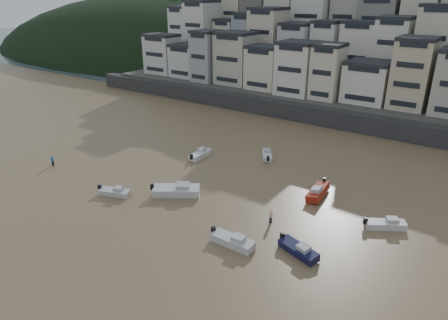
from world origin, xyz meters
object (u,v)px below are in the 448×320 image
Objects in this scene: boat_f at (200,153)px; boat_j at (114,191)px; boat_e at (318,191)px; boat_c at (176,189)px; person_blue at (52,161)px; boat_b at (298,248)px; person_pink at (271,216)px; boat_d at (386,223)px; boat_a at (233,239)px; boat_h at (267,154)px.

boat_j is at bearing 173.08° from boat_f.
boat_e is 0.87× the size of boat_c.
boat_f is 23.37m from person_blue.
boat_b is 6.53m from person_pink.
boat_j is 26.12m from boat_b.
boat_j is 21.52m from person_pink.
person_blue reaches higher than boat_e.
boat_f is 31.45m from boat_d.
boat_j is 17.31m from boat_f.
boat_e is at bearing 122.83° from boat_b.
boat_c is at bearing -175.26° from person_pink.
boat_c is 13.67m from boat_a.
boat_e is 1.25× the size of boat_h.
boat_j is 0.92× the size of boat_f.
boat_c reaches higher than person_blue.
boat_f is at bearing -100.17° from boat_e.
boat_c is 1.44× the size of boat_h.
boat_e is 14.51m from boat_h.
boat_a is at bearing -20.69° from boat_j.
boat_h is 24.29m from boat_d.
person_pink is (-5.35, 3.74, 0.17)m from boat_b.
boat_b is 12.12m from boat_d.
boat_f is at bearing 80.34° from boat_c.
boat_c reaches higher than boat_a.
person_blue is at bearing 97.18° from boat_h.
boat_h is at bearing 46.56° from boat_j.
boat_d is 13.32m from person_pink.
boat_a is 35.36m from person_blue.
boat_a is (12.64, -5.22, -0.18)m from boat_c.
boat_d reaches higher than boat_j.
boat_j is 0.93× the size of boat_d.
boat_h is (-15.62, 21.17, -0.05)m from boat_b.
boat_e is 1.16× the size of boat_f.
boat_e is at bearing -0.19° from boat_c.
boat_h is 2.72× the size of person_pink.
boat_c reaches higher than boat_b.
boat_a is (-3.11, -15.95, -0.06)m from boat_e.
boat_c is at bearing 15.48° from boat_j.
boat_j is 25.58m from boat_h.
boat_d is 49.37m from person_blue.
boat_a reaches higher than boat_h.
boat_j is 0.98× the size of boat_h.
boat_h is (3.54, 18.58, -0.29)m from boat_c.
boat_h is at bearing -128.25° from boat_e.
boat_a is (19.50, -0.43, 0.11)m from boat_j.
boat_b is at bearing -14.61° from boat_j.
boat_j is at bearing 169.75° from boat_d.
boat_e is 41.03m from person_blue.
person_blue is (-22.68, -3.63, -0.06)m from boat_c.
boat_f is 22.63m from person_pink.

